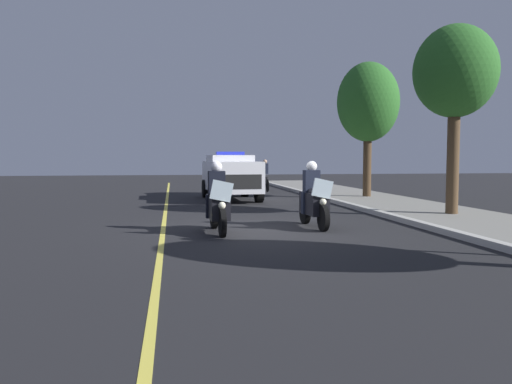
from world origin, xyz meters
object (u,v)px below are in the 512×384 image
at_px(police_suv, 231,175).
at_px(cyclist_background, 265,175).
at_px(tree_far_back, 368,103).
at_px(police_motorcycle_lead_right, 314,200).
at_px(tree_mid_block, 455,73).
at_px(police_motorcycle_lead_left, 218,204).

relative_size(police_suv, cyclist_background, 2.83).
height_order(police_suv, tree_far_back, tree_far_back).
bearing_deg(cyclist_background, police_motorcycle_lead_right, -5.17).
distance_m(tree_mid_block, tree_far_back, 7.02).
bearing_deg(tree_far_back, police_suv, -92.78).
distance_m(police_suv, tree_far_back, 6.76).
bearing_deg(police_suv, police_motorcycle_lead_right, 7.41).
xyz_separation_m(police_motorcycle_lead_right, tree_far_back, (-8.62, 4.84, 3.48)).
distance_m(police_motorcycle_lead_left, tree_far_back, 12.25).
bearing_deg(police_suv, tree_far_back, 87.22).
relative_size(police_motorcycle_lead_left, tree_far_back, 0.37).
height_order(police_motorcycle_lead_right, tree_mid_block, tree_mid_block).
bearing_deg(police_motorcycle_lead_left, cyclist_background, 165.42).
bearing_deg(tree_mid_block, police_motorcycle_lead_right, -71.54).
xyz_separation_m(police_motorcycle_lead_left, tree_far_back, (-9.15, 7.37, 3.48)).
distance_m(police_motorcycle_lead_left, tree_mid_block, 8.46).
xyz_separation_m(police_suv, tree_far_back, (0.29, 6.00, 3.11)).
height_order(police_suv, cyclist_background, police_suv).
xyz_separation_m(cyclist_background, tree_far_back, (5.53, 3.56, 3.33)).
relative_size(police_motorcycle_lead_right, cyclist_background, 1.22).
relative_size(police_motorcycle_lead_left, cyclist_background, 1.22).
distance_m(police_motorcycle_lead_right, tree_mid_block, 6.23).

